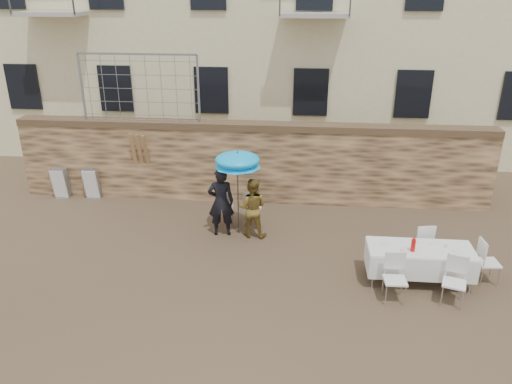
# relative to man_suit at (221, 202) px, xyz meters

# --- Properties ---
(ground) EXTENTS (80.00, 80.00, 0.00)m
(ground) POSITION_rel_man_suit_xyz_m (0.50, -2.79, -0.86)
(ground) COLOR brown
(ground) RESTS_ON ground
(stone_wall) EXTENTS (13.00, 0.50, 2.20)m
(stone_wall) POSITION_rel_man_suit_xyz_m (0.50, 2.21, 0.24)
(stone_wall) COLOR olive
(stone_wall) RESTS_ON ground
(chain_link_fence) EXTENTS (3.20, 0.06, 1.80)m
(chain_link_fence) POSITION_rel_man_suit_xyz_m (-2.50, 2.21, 2.24)
(chain_link_fence) COLOR gray
(chain_link_fence) RESTS_ON stone_wall
(man_suit) EXTENTS (0.69, 0.51, 1.72)m
(man_suit) POSITION_rel_man_suit_xyz_m (0.00, 0.00, 0.00)
(man_suit) COLOR black
(man_suit) RESTS_ON ground
(woman_dress) EXTENTS (0.77, 0.63, 1.48)m
(woman_dress) POSITION_rel_man_suit_xyz_m (0.75, 0.00, -0.12)
(woman_dress) COLOR #A78233
(woman_dress) RESTS_ON ground
(umbrella) EXTENTS (1.10, 1.10, 1.96)m
(umbrella) POSITION_rel_man_suit_xyz_m (0.40, 0.10, 0.98)
(umbrella) COLOR #3F3F44
(umbrella) RESTS_ON ground
(couple_chair_left) EXTENTS (0.51, 0.51, 0.96)m
(couple_chair_left) POSITION_rel_man_suit_xyz_m (0.00, 0.55, -0.38)
(couple_chair_left) COLOR white
(couple_chair_left) RESTS_ON ground
(couple_chair_right) EXTENTS (0.50, 0.50, 0.96)m
(couple_chair_right) POSITION_rel_man_suit_xyz_m (0.70, 0.55, -0.38)
(couple_chair_right) COLOR white
(couple_chair_right) RESTS_ON ground
(banquet_table) EXTENTS (2.10, 0.85, 0.78)m
(banquet_table) POSITION_rel_man_suit_xyz_m (4.35, -1.69, -0.13)
(banquet_table) COLOR white
(banquet_table) RESTS_ON ground
(soda_bottle) EXTENTS (0.09, 0.09, 0.26)m
(soda_bottle) POSITION_rel_man_suit_xyz_m (4.15, -1.84, 0.04)
(soda_bottle) COLOR red
(soda_bottle) RESTS_ON banquet_table
(table_chair_front_left) EXTENTS (0.50, 0.50, 0.96)m
(table_chair_front_left) POSITION_rel_man_suit_xyz_m (3.75, -2.44, -0.38)
(table_chair_front_left) COLOR white
(table_chair_front_left) RESTS_ON ground
(table_chair_front_right) EXTENTS (0.60, 0.60, 0.96)m
(table_chair_front_right) POSITION_rel_man_suit_xyz_m (4.85, -2.44, -0.38)
(table_chair_front_right) COLOR white
(table_chair_front_right) RESTS_ON ground
(table_chair_back) EXTENTS (0.56, 0.56, 0.96)m
(table_chair_back) POSITION_rel_man_suit_xyz_m (4.55, -0.89, -0.38)
(table_chair_back) COLOR white
(table_chair_back) RESTS_ON ground
(table_chair_side) EXTENTS (0.52, 0.52, 0.96)m
(table_chair_side) POSITION_rel_man_suit_xyz_m (5.75, -1.59, -0.38)
(table_chair_side) COLOR white
(table_chair_side) RESTS_ON ground
(chair_stack_left) EXTENTS (0.46, 0.40, 0.92)m
(chair_stack_left) POSITION_rel_man_suit_xyz_m (-4.92, 1.92, -0.40)
(chair_stack_left) COLOR white
(chair_stack_left) RESTS_ON ground
(chair_stack_right) EXTENTS (0.46, 0.32, 0.92)m
(chair_stack_right) POSITION_rel_man_suit_xyz_m (-4.02, 1.92, -0.40)
(chair_stack_right) COLOR white
(chair_stack_right) RESTS_ON ground
(wood_planks) EXTENTS (0.70, 0.20, 2.00)m
(wood_planks) POSITION_rel_man_suit_xyz_m (-2.42, 1.99, 0.14)
(wood_planks) COLOR #A37749
(wood_planks) RESTS_ON ground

